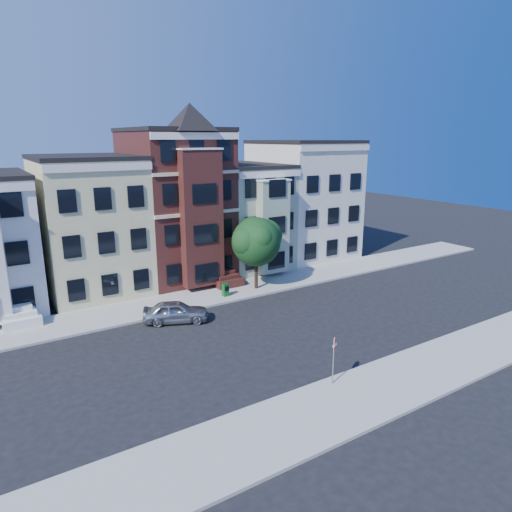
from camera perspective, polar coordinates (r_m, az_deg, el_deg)
ground at (r=28.13m, az=2.19°, el=-9.63°), size 120.00×120.00×0.00m
far_sidewalk at (r=34.50m, az=-5.42°, el=-4.88°), size 60.00×4.00×0.15m
near_sidewalk at (r=22.74m, az=14.23°, el=-16.16°), size 60.00×4.00×0.15m
house_yellow at (r=36.94m, az=-20.06°, el=3.51°), size 7.00×9.00×10.00m
house_brown at (r=38.85m, az=-10.06°, el=6.17°), size 7.00×9.00×12.00m
house_green at (r=41.97m, az=-1.74°, el=4.93°), size 6.00×9.00×9.00m
house_cream at (r=45.76m, az=5.85°, el=6.93°), size 8.00×9.00×11.00m
street_tree at (r=34.72m, az=0.02°, el=1.38°), size 6.83×6.83×6.90m
parked_car at (r=29.92m, az=-10.01°, el=-6.86°), size 4.45×3.19×1.41m
newspaper_box at (r=33.86m, az=-3.83°, el=-4.23°), size 0.45×0.40×0.95m
stop_sign at (r=22.28m, az=9.65°, el=-12.42°), size 0.72×0.39×2.68m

